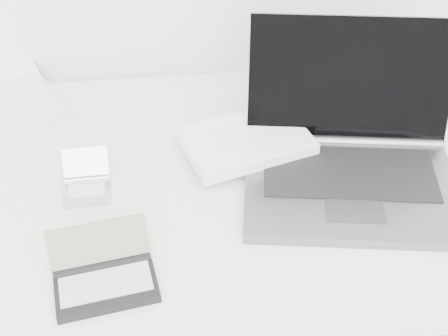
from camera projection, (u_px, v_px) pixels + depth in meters
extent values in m
cube|color=white|center=(236.00, 182.00, 1.30)|extent=(1.60, 0.80, 0.03)
cube|color=slate|center=(351.00, 191.00, 1.24)|extent=(0.46, 0.35, 0.02)
cube|color=black|center=(349.00, 173.00, 1.26)|extent=(0.37, 0.21, 0.00)
cube|color=black|center=(350.00, 80.00, 1.29)|extent=(0.43, 0.15, 0.26)
cylinder|color=slate|center=(344.00, 141.00, 1.34)|extent=(0.41, 0.09, 0.02)
cube|color=#36383A|center=(355.00, 209.00, 1.19)|extent=(0.12, 0.09, 0.00)
cube|color=white|center=(246.00, 141.00, 1.32)|extent=(0.30, 0.24, 0.03)
cube|color=white|center=(246.00, 136.00, 1.31)|extent=(0.29, 0.23, 0.00)
cube|color=white|center=(1.00, 116.00, 1.43)|extent=(0.34, 0.30, 0.02)
cube|color=#BABABE|center=(87.00, 193.00, 1.24)|extent=(0.09, 0.07, 0.01)
cube|color=silver|center=(86.00, 190.00, 1.24)|extent=(0.07, 0.04, 0.00)
cube|color=gray|center=(85.00, 163.00, 1.26)|extent=(0.09, 0.04, 0.06)
cylinder|color=#BABABE|center=(87.00, 179.00, 1.27)|extent=(0.09, 0.02, 0.01)
cube|color=black|center=(107.00, 290.00, 1.06)|extent=(0.18, 0.12, 0.02)
cube|color=#A4A4A4|center=(106.00, 284.00, 1.06)|extent=(0.16, 0.09, 0.00)
cube|color=slate|center=(99.00, 244.00, 1.08)|extent=(0.18, 0.07, 0.08)
cylinder|color=black|center=(103.00, 266.00, 1.09)|extent=(0.17, 0.04, 0.02)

